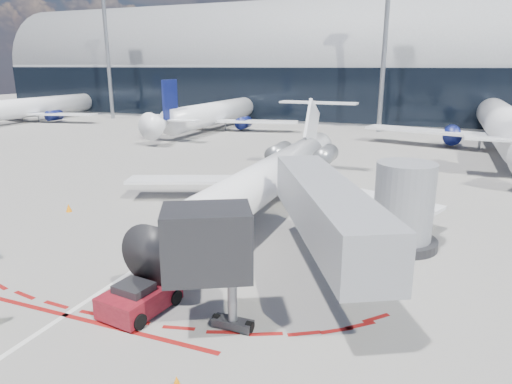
% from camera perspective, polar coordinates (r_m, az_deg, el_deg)
% --- Properties ---
extents(ground, '(260.00, 260.00, 0.00)m').
position_cam_1_polar(ground, '(29.17, -6.98, -4.27)').
color(ground, slate).
rests_on(ground, ground).
extents(apron_centerline, '(0.25, 40.00, 0.01)m').
position_cam_1_polar(apron_centerline, '(30.84, -5.21, -3.10)').
color(apron_centerline, silver).
rests_on(apron_centerline, ground).
extents(apron_stop_bar, '(14.00, 0.25, 0.01)m').
position_cam_1_polar(apron_stop_bar, '(20.76, -22.74, -14.01)').
color(apron_stop_bar, maroon).
rests_on(apron_stop_bar, ground).
extents(terminal_building, '(150.00, 24.15, 24.00)m').
position_cam_1_polar(terminal_building, '(89.99, 13.58, 14.28)').
color(terminal_building, '#949799').
rests_on(terminal_building, ground).
extents(jet_bridge, '(10.03, 15.20, 4.90)m').
position_cam_1_polar(jet_bridge, '(22.36, 11.49, -2.55)').
color(jet_bridge, gray).
rests_on(jet_bridge, ground).
extents(light_mast_west, '(0.70, 0.70, 25.00)m').
position_cam_1_polar(light_mast_west, '(92.72, -18.09, 16.45)').
color(light_mast_west, gray).
rests_on(light_mast_west, ground).
extents(light_mast_centre, '(0.70, 0.70, 25.00)m').
position_cam_1_polar(light_mast_centre, '(72.54, 15.78, 17.09)').
color(light_mast_centre, gray).
rests_on(light_mast_centre, ground).
extents(regional_jet, '(22.98, 28.34, 7.10)m').
position_cam_1_polar(regional_jet, '(32.02, 1.97, 2.06)').
color(regional_jet, white).
rests_on(regional_jet, ground).
extents(pushback_tug, '(2.53, 5.15, 1.31)m').
position_cam_1_polar(pushback_tug, '(19.92, -14.34, -12.65)').
color(pushback_tug, '#5D0D16').
rests_on(pushback_tug, ground).
extents(safety_cone_left, '(0.41, 0.41, 0.57)m').
position_cam_1_polar(safety_cone_left, '(34.28, -22.37, -1.84)').
color(safety_cone_left, orange).
rests_on(safety_cone_left, ground).
extents(safety_cone_right, '(0.37, 0.37, 0.51)m').
position_cam_1_polar(safety_cone_right, '(15.64, -9.88, -22.47)').
color(safety_cone_right, orange).
rests_on(safety_cone_right, ground).
extents(bg_airliner_0, '(30.56, 32.36, 9.89)m').
position_cam_1_polar(bg_airliner_0, '(93.64, -26.27, 10.98)').
color(bg_airliner_0, white).
rests_on(bg_airliner_0, ground).
extents(bg_airliner_1, '(31.28, 33.12, 10.12)m').
position_cam_1_polar(bg_airliner_1, '(73.45, -5.03, 11.75)').
color(bg_airliner_1, white).
rests_on(bg_airliner_1, ground).
extents(bg_airliner_2, '(37.73, 39.95, 12.21)m').
position_cam_1_polar(bg_airliner_2, '(62.25, 28.94, 10.21)').
color(bg_airliner_2, white).
rests_on(bg_airliner_2, ground).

